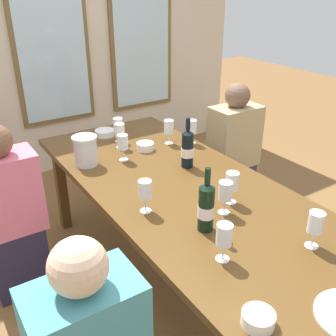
{
  "coord_description": "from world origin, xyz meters",
  "views": [
    {
      "loc": [
        -1.14,
        -1.51,
        1.81
      ],
      "look_at": [
        0.0,
        0.23,
        0.79
      ],
      "focal_mm": 41.77,
      "sensor_mm": 36.0,
      "label": 1
    }
  ],
  "objects_px": {
    "seated_person_2": "(11,218)",
    "wine_glass_0": "(145,191)",
    "wine_glass_4": "(123,143)",
    "seated_person_3": "(233,155)",
    "wine_glass_6": "(169,128)",
    "tasting_bowl_0": "(258,319)",
    "wine_glass_11": "(232,183)",
    "wine_glass_9": "(192,127)",
    "wine_glass_7": "(120,131)",
    "wine_glass_1": "(316,223)",
    "wine_bottle_2": "(206,207)",
    "tasting_bowl_1": "(105,133)",
    "wine_glass_2": "(225,192)",
    "wine_glass_8": "(224,237)",
    "wine_glass_10": "(118,125)",
    "dining_table": "(190,202)",
    "tasting_bowl_2": "(145,146)",
    "metal_pitcher": "(85,151)",
    "wine_bottle_0": "(187,148)"
  },
  "relations": [
    {
      "from": "wine_glass_10",
      "to": "wine_glass_8",
      "type": "bearing_deg",
      "value": -99.28
    },
    {
      "from": "wine_glass_1",
      "to": "wine_glass_4",
      "type": "distance_m",
      "value": 1.29
    },
    {
      "from": "metal_pitcher",
      "to": "wine_glass_11",
      "type": "bearing_deg",
      "value": -61.81
    },
    {
      "from": "wine_glass_8",
      "to": "wine_glass_11",
      "type": "distance_m",
      "value": 0.47
    },
    {
      "from": "tasting_bowl_0",
      "to": "tasting_bowl_1",
      "type": "distance_m",
      "value": 1.94
    },
    {
      "from": "wine_glass_4",
      "to": "wine_glass_6",
      "type": "distance_m",
      "value": 0.41
    },
    {
      "from": "wine_glass_2",
      "to": "metal_pitcher",
      "type": "bearing_deg",
      "value": 111.61
    },
    {
      "from": "wine_glass_4",
      "to": "wine_glass_11",
      "type": "relative_size",
      "value": 1.0
    },
    {
      "from": "wine_glass_10",
      "to": "wine_glass_6",
      "type": "bearing_deg",
      "value": -40.24
    },
    {
      "from": "wine_glass_8",
      "to": "seated_person_2",
      "type": "bearing_deg",
      "value": 118.08
    },
    {
      "from": "wine_bottle_2",
      "to": "wine_glass_1",
      "type": "height_order",
      "value": "wine_bottle_2"
    },
    {
      "from": "wine_glass_8",
      "to": "tasting_bowl_1",
      "type": "bearing_deg",
      "value": 83.03
    },
    {
      "from": "wine_bottle_2",
      "to": "wine_glass_9",
      "type": "bearing_deg",
      "value": 57.32
    },
    {
      "from": "wine_glass_4",
      "to": "wine_glass_7",
      "type": "bearing_deg",
      "value": 68.37
    },
    {
      "from": "wine_glass_9",
      "to": "seated_person_3",
      "type": "xyz_separation_m",
      "value": [
        0.44,
        0.03,
        -0.34
      ]
    },
    {
      "from": "wine_glass_4",
      "to": "seated_person_3",
      "type": "height_order",
      "value": "seated_person_3"
    },
    {
      "from": "wine_glass_1",
      "to": "wine_glass_11",
      "type": "xyz_separation_m",
      "value": [
        -0.05,
        0.48,
        -0.0
      ]
    },
    {
      "from": "wine_glass_4",
      "to": "wine_glass_9",
      "type": "bearing_deg",
      "value": -1.32
    },
    {
      "from": "wine_bottle_0",
      "to": "tasting_bowl_0",
      "type": "distance_m",
      "value": 1.26
    },
    {
      "from": "tasting_bowl_1",
      "to": "wine_glass_10",
      "type": "bearing_deg",
      "value": -76.07
    },
    {
      "from": "tasting_bowl_2",
      "to": "wine_glass_1",
      "type": "distance_m",
      "value": 1.33
    },
    {
      "from": "wine_bottle_0",
      "to": "wine_glass_1",
      "type": "bearing_deg",
      "value": -90.77
    },
    {
      "from": "wine_bottle_2",
      "to": "wine_glass_11",
      "type": "bearing_deg",
      "value": 24.26
    },
    {
      "from": "tasting_bowl_0",
      "to": "wine_glass_11",
      "type": "height_order",
      "value": "wine_glass_11"
    },
    {
      "from": "wine_bottle_0",
      "to": "seated_person_2",
      "type": "xyz_separation_m",
      "value": [
        -1.02,
        0.36,
        -0.34
      ]
    },
    {
      "from": "wine_glass_7",
      "to": "seated_person_3",
      "type": "distance_m",
      "value": 0.97
    },
    {
      "from": "wine_glass_9",
      "to": "wine_glass_1",
      "type": "bearing_deg",
      "value": -101.71
    },
    {
      "from": "wine_glass_8",
      "to": "wine_glass_6",
      "type": "bearing_deg",
      "value": 66.87
    },
    {
      "from": "metal_pitcher",
      "to": "wine_glass_10",
      "type": "bearing_deg",
      "value": 34.61
    },
    {
      "from": "metal_pitcher",
      "to": "wine_bottle_0",
      "type": "distance_m",
      "value": 0.64
    },
    {
      "from": "wine_glass_10",
      "to": "seated_person_3",
      "type": "xyz_separation_m",
      "value": [
        0.85,
        -0.29,
        -0.34
      ]
    },
    {
      "from": "wine_glass_10",
      "to": "seated_person_3",
      "type": "height_order",
      "value": "seated_person_3"
    },
    {
      "from": "wine_glass_8",
      "to": "wine_glass_10",
      "type": "xyz_separation_m",
      "value": [
        0.23,
        1.43,
        0.0
      ]
    },
    {
      "from": "dining_table",
      "to": "wine_glass_2",
      "type": "height_order",
      "value": "wine_glass_2"
    },
    {
      "from": "wine_glass_7",
      "to": "seated_person_2",
      "type": "distance_m",
      "value": 0.89
    },
    {
      "from": "wine_glass_4",
      "to": "seated_person_2",
      "type": "bearing_deg",
      "value": 175.93
    },
    {
      "from": "wine_glass_8",
      "to": "dining_table",
      "type": "bearing_deg",
      "value": 67.04
    },
    {
      "from": "tasting_bowl_0",
      "to": "seated_person_3",
      "type": "height_order",
      "value": "seated_person_3"
    },
    {
      "from": "metal_pitcher",
      "to": "wine_glass_0",
      "type": "relative_size",
      "value": 1.09
    },
    {
      "from": "tasting_bowl_0",
      "to": "wine_glass_7",
      "type": "distance_m",
      "value": 1.68
    },
    {
      "from": "wine_glass_6",
      "to": "wine_bottle_2",
      "type": "bearing_deg",
      "value": -113.97
    },
    {
      "from": "wine_bottle_2",
      "to": "wine_glass_4",
      "type": "xyz_separation_m",
      "value": [
        0.04,
        0.9,
        -0.0
      ]
    },
    {
      "from": "seated_person_2",
      "to": "wine_glass_0",
      "type": "bearing_deg",
      "value": -50.88
    },
    {
      "from": "wine_glass_8",
      "to": "tasting_bowl_2",
      "type": "bearing_deg",
      "value": 75.32
    },
    {
      "from": "wine_glass_8",
      "to": "metal_pitcher",
      "type": "bearing_deg",
      "value": 95.68
    },
    {
      "from": "tasting_bowl_1",
      "to": "wine_glass_6",
      "type": "bearing_deg",
      "value": -51.2
    },
    {
      "from": "dining_table",
      "to": "wine_glass_2",
      "type": "bearing_deg",
      "value": -87.53
    },
    {
      "from": "tasting_bowl_1",
      "to": "wine_glass_0",
      "type": "bearing_deg",
      "value": -104.27
    },
    {
      "from": "tasting_bowl_2",
      "to": "wine_glass_7",
      "type": "height_order",
      "value": "wine_glass_7"
    },
    {
      "from": "wine_glass_2",
      "to": "wine_glass_8",
      "type": "distance_m",
      "value": 0.37
    }
  ]
}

